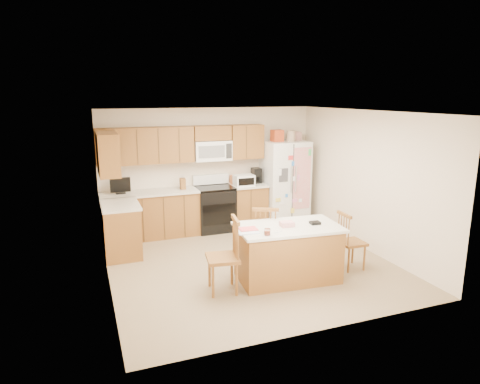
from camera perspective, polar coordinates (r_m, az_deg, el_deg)
name	(u,v)px	position (r m, az deg, el deg)	size (l,w,h in m)	color
ground	(249,263)	(7.27, 1.22, -9.45)	(4.50, 4.50, 0.00)	#7F6D53
room_shell	(250,179)	(6.86, 1.28, 1.75)	(4.60, 4.60, 2.52)	beige
cabinetry	(168,192)	(8.38, -9.59, -0.03)	(3.36, 1.56, 2.15)	brown
stove	(214,208)	(8.86, -3.42, -2.11)	(0.76, 0.65, 1.13)	black
refrigerator	(285,182)	(9.27, 5.97, 1.36)	(0.90, 0.79, 2.04)	white
island	(288,252)	(6.58, 6.37, -8.00)	(1.65, 1.04, 0.94)	brown
windsor_chair_left	(225,257)	(6.13, -2.08, -8.69)	(0.51, 0.53, 1.08)	brown
windsor_chair_back	(265,237)	(7.04, 3.37, -6.05)	(0.57, 0.56, 1.02)	brown
windsor_chair_right	(350,242)	(7.15, 14.49, -6.48)	(0.40, 0.41, 0.94)	brown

